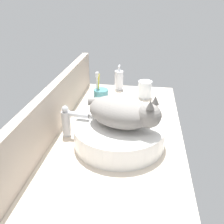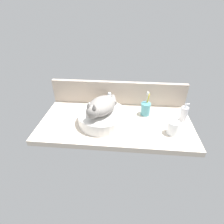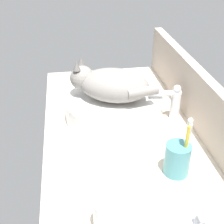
# 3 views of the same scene
# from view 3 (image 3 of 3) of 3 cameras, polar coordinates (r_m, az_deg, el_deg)

# --- Properties ---
(ground_plane) EXTENTS (1.12, 0.56, 0.04)m
(ground_plane) POSITION_cam_3_polar(r_m,az_deg,el_deg) (1.11, 2.42, -4.63)
(ground_plane) COLOR beige
(backsplash_panel) EXTENTS (1.12, 0.04, 0.20)m
(backsplash_panel) POSITION_cam_3_polar(r_m,az_deg,el_deg) (1.12, 15.90, 1.77)
(backsplash_panel) COLOR #AD9E8E
(backsplash_panel) RESTS_ON ground_plane
(sink_basin) EXTENTS (0.36, 0.36, 0.08)m
(sink_basin) POSITION_cam_3_polar(r_m,az_deg,el_deg) (1.15, 0.42, 0.60)
(sink_basin) COLOR white
(sink_basin) RESTS_ON ground_plane
(cat) EXTENTS (0.25, 0.30, 0.14)m
(cat) POSITION_cam_3_polar(r_m,az_deg,el_deg) (1.11, -0.26, 5.12)
(cat) COLOR gray
(cat) RESTS_ON sink_basin
(faucet) EXTENTS (0.04, 0.12, 0.14)m
(faucet) POSITION_cam_3_polar(r_m,az_deg,el_deg) (1.16, 11.03, 2.04)
(faucet) COLOR silver
(faucet) RESTS_ON ground_plane
(toothbrush_cup) EXTENTS (0.07, 0.07, 0.19)m
(toothbrush_cup) POSITION_cam_3_polar(r_m,az_deg,el_deg) (0.92, 11.92, -8.31)
(toothbrush_cup) COLOR teal
(toothbrush_cup) RESTS_ON ground_plane
(water_glass) EXTENTS (0.08, 0.08, 0.09)m
(water_glass) POSITION_cam_3_polar(r_m,az_deg,el_deg) (0.76, -0.38, -18.62)
(water_glass) COLOR white
(water_glass) RESTS_ON ground_plane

